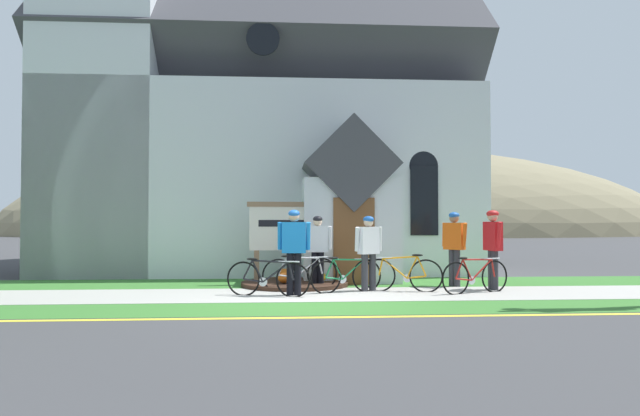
{
  "coord_description": "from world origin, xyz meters",
  "views": [
    {
      "loc": [
        -0.38,
        -10.18,
        1.5
      ],
      "look_at": [
        0.54,
        3.6,
        1.86
      ],
      "focal_mm": 31.2,
      "sensor_mm": 36.0,
      "label": 1
    }
  ],
  "objects_px": {
    "cyclist_in_orange_jersey": "(294,245)",
    "bicycle_yellow": "(403,274)",
    "cyclist_in_green_jersey": "(493,243)",
    "bicycle_red": "(268,278)",
    "roadside_conifer": "(428,159)",
    "bicycle_blue": "(346,275)",
    "bicycle_white": "(300,273)",
    "cyclist_in_blue_jersey": "(318,246)",
    "bicycle_green": "(475,276)",
    "church_sign": "(294,229)",
    "cyclist_in_white_jersey": "(369,247)",
    "cyclist_in_red_jersey": "(454,242)"
  },
  "relations": [
    {
      "from": "bicycle_blue",
      "to": "church_sign",
      "type": "bearing_deg",
      "value": 122.56
    },
    {
      "from": "bicycle_white",
      "to": "cyclist_in_orange_jersey",
      "type": "bearing_deg",
      "value": -99.46
    },
    {
      "from": "bicycle_red",
      "to": "bicycle_yellow",
      "type": "bearing_deg",
      "value": 11.26
    },
    {
      "from": "bicycle_green",
      "to": "bicycle_yellow",
      "type": "relative_size",
      "value": 0.97
    },
    {
      "from": "cyclist_in_green_jersey",
      "to": "church_sign",
      "type": "bearing_deg",
      "value": 161.03
    },
    {
      "from": "bicycle_green",
      "to": "bicycle_blue",
      "type": "distance_m",
      "value": 2.72
    },
    {
      "from": "bicycle_green",
      "to": "roadside_conifer",
      "type": "bearing_deg",
      "value": 81.07
    },
    {
      "from": "cyclist_in_orange_jersey",
      "to": "cyclist_in_white_jersey",
      "type": "height_order",
      "value": "cyclist_in_orange_jersey"
    },
    {
      "from": "cyclist_in_blue_jersey",
      "to": "cyclist_in_red_jersey",
      "type": "distance_m",
      "value": 3.22
    },
    {
      "from": "bicycle_green",
      "to": "roadside_conifer",
      "type": "xyz_separation_m",
      "value": [
        1.47,
        9.38,
        3.57
      ]
    },
    {
      "from": "bicycle_yellow",
      "to": "bicycle_white",
      "type": "bearing_deg",
      "value": 168.59
    },
    {
      "from": "cyclist_in_blue_jersey",
      "to": "bicycle_green",
      "type": "bearing_deg",
      "value": -21.25
    },
    {
      "from": "roadside_conifer",
      "to": "cyclist_in_green_jersey",
      "type": "bearing_deg",
      "value": -95.69
    },
    {
      "from": "bicycle_blue",
      "to": "bicycle_white",
      "type": "bearing_deg",
      "value": 151.97
    },
    {
      "from": "bicycle_yellow",
      "to": "cyclist_in_green_jersey",
      "type": "bearing_deg",
      "value": 3.08
    },
    {
      "from": "cyclist_in_green_jersey",
      "to": "cyclist_in_red_jersey",
      "type": "relative_size",
      "value": 1.02
    },
    {
      "from": "church_sign",
      "to": "cyclist_in_white_jersey",
      "type": "relative_size",
      "value": 1.41
    },
    {
      "from": "bicycle_green",
      "to": "bicycle_yellow",
      "type": "distance_m",
      "value": 1.52
    },
    {
      "from": "bicycle_green",
      "to": "cyclist_in_green_jersey",
      "type": "relative_size",
      "value": 0.93
    },
    {
      "from": "cyclist_in_white_jersey",
      "to": "cyclist_in_green_jersey",
      "type": "xyz_separation_m",
      "value": [
        2.78,
        0.0,
        0.1
      ]
    },
    {
      "from": "bicycle_white",
      "to": "cyclist_in_blue_jersey",
      "type": "bearing_deg",
      "value": 43.91
    },
    {
      "from": "bicycle_green",
      "to": "roadside_conifer",
      "type": "height_order",
      "value": "roadside_conifer"
    },
    {
      "from": "cyclist_in_red_jersey",
      "to": "cyclist_in_green_jersey",
      "type": "bearing_deg",
      "value": -49.65
    },
    {
      "from": "bicycle_yellow",
      "to": "roadside_conifer",
      "type": "bearing_deg",
      "value": 71.86
    },
    {
      "from": "bicycle_green",
      "to": "bicycle_white",
      "type": "height_order",
      "value": "bicycle_white"
    },
    {
      "from": "bicycle_red",
      "to": "cyclist_in_red_jersey",
      "type": "xyz_separation_m",
      "value": [
        4.33,
        1.44,
        0.66
      ]
    },
    {
      "from": "bicycle_white",
      "to": "cyclist_in_green_jersey",
      "type": "distance_m",
      "value": 4.34
    },
    {
      "from": "church_sign",
      "to": "cyclist_in_red_jersey",
      "type": "distance_m",
      "value": 3.82
    },
    {
      "from": "cyclist_in_red_jersey",
      "to": "roadside_conifer",
      "type": "relative_size",
      "value": 0.29
    },
    {
      "from": "church_sign",
      "to": "cyclist_in_orange_jersey",
      "type": "distance_m",
      "value": 2.11
    },
    {
      "from": "bicycle_blue",
      "to": "cyclist_in_blue_jersey",
      "type": "relative_size",
      "value": 0.97
    },
    {
      "from": "bicycle_red",
      "to": "roadside_conifer",
      "type": "relative_size",
      "value": 0.28
    },
    {
      "from": "bicycle_yellow",
      "to": "cyclist_in_red_jersey",
      "type": "bearing_deg",
      "value": 31.32
    },
    {
      "from": "bicycle_white",
      "to": "cyclist_in_green_jersey",
      "type": "xyz_separation_m",
      "value": [
        4.27,
        -0.34,
        0.68
      ]
    },
    {
      "from": "roadside_conifer",
      "to": "cyclist_in_orange_jersey",
      "type": "bearing_deg",
      "value": -119.34
    },
    {
      "from": "church_sign",
      "to": "cyclist_in_white_jersey",
      "type": "xyz_separation_m",
      "value": [
        1.59,
        -1.5,
        -0.39
      ]
    },
    {
      "from": "cyclist_in_blue_jersey",
      "to": "cyclist_in_red_jersey",
      "type": "height_order",
      "value": "cyclist_in_red_jersey"
    },
    {
      "from": "roadside_conifer",
      "to": "bicycle_blue",
      "type": "bearing_deg",
      "value": -114.81
    },
    {
      "from": "bicycle_blue",
      "to": "bicycle_red",
      "type": "bearing_deg",
      "value": -163.09
    },
    {
      "from": "cyclist_in_green_jersey",
      "to": "cyclist_in_blue_jersey",
      "type": "relative_size",
      "value": 1.07
    },
    {
      "from": "bicycle_green",
      "to": "cyclist_in_white_jersey",
      "type": "relative_size",
      "value": 1.0
    },
    {
      "from": "bicycle_white",
      "to": "bicycle_blue",
      "type": "relative_size",
      "value": 1.06
    },
    {
      "from": "cyclist_in_green_jersey",
      "to": "bicycle_red",
      "type": "bearing_deg",
      "value": -172.09
    },
    {
      "from": "cyclist_in_white_jersey",
      "to": "roadside_conifer",
      "type": "height_order",
      "value": "roadside_conifer"
    },
    {
      "from": "bicycle_red",
      "to": "cyclist_in_red_jersey",
      "type": "height_order",
      "value": "cyclist_in_red_jersey"
    },
    {
      "from": "cyclist_in_green_jersey",
      "to": "cyclist_in_blue_jersey",
      "type": "xyz_separation_m",
      "value": [
        -3.85,
        0.74,
        -0.09
      ]
    },
    {
      "from": "bicycle_white",
      "to": "cyclist_in_white_jersey",
      "type": "relative_size",
      "value": 1.03
    },
    {
      "from": "cyclist_in_orange_jersey",
      "to": "bicycle_yellow",
      "type": "bearing_deg",
      "value": 11.42
    },
    {
      "from": "bicycle_blue",
      "to": "cyclist_in_green_jersey",
      "type": "relative_size",
      "value": 0.9
    },
    {
      "from": "bicycle_red",
      "to": "bicycle_white",
      "type": "relative_size",
      "value": 1.01
    }
  ]
}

